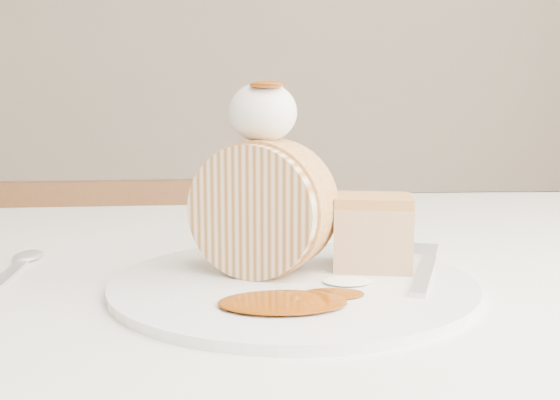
{
  "coord_description": "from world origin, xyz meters",
  "views": [
    {
      "loc": [
        -0.05,
        -0.47,
        0.9
      ],
      "look_at": [
        -0.02,
        0.04,
        0.82
      ],
      "focal_mm": 40.0,
      "sensor_mm": 36.0,
      "label": 1
    }
  ],
  "objects": [
    {
      "name": "roulade_slice",
      "position": [
        -0.04,
        0.06,
        0.81
      ],
      "size": [
        0.13,
        0.1,
        0.11
      ],
      "primitive_type": "cylinder",
      "rotation": [
        1.57,
        0.0,
        -0.43
      ],
      "color": "beige",
      "rests_on": "plate"
    },
    {
      "name": "fork",
      "position": [
        0.1,
        0.03,
        0.76
      ],
      "size": [
        0.09,
        0.18,
        0.0
      ],
      "primitive_type": "cube",
      "rotation": [
        0.0,
        0.0,
        -0.36
      ],
      "color": "silver",
      "rests_on": "plate"
    },
    {
      "name": "table",
      "position": [
        0.0,
        0.2,
        0.66
      ],
      "size": [
        1.4,
        0.9,
        0.75
      ],
      "color": "silver",
      "rests_on": "ground"
    },
    {
      "name": "plate",
      "position": [
        -0.01,
        0.03,
        0.75
      ],
      "size": [
        0.35,
        0.35,
        0.01
      ],
      "primitive_type": "cylinder",
      "rotation": [
        0.0,
        0.0,
        -0.18
      ],
      "color": "white",
      "rests_on": "table"
    },
    {
      "name": "chair_far",
      "position": [
        -0.28,
        0.61,
        0.45
      ],
      "size": [
        0.39,
        0.39,
        0.79
      ],
      "rotation": [
        0.0,
        0.0,
        3.2
      ],
      "color": "brown",
      "rests_on": "ground"
    },
    {
      "name": "cake_chunk",
      "position": [
        0.06,
        0.07,
        0.79
      ],
      "size": [
        0.08,
        0.07,
        0.06
      ],
      "primitive_type": "cube",
      "rotation": [
        0.0,
        0.0,
        -0.18
      ],
      "color": "tan",
      "rests_on": "plate"
    },
    {
      "name": "caramel_pool",
      "position": [
        -0.03,
        -0.04,
        0.76
      ],
      "size": [
        0.1,
        0.08,
        0.0
      ],
      "primitive_type": null,
      "rotation": [
        0.0,
        0.0,
        -0.18
      ],
      "color": "#783105",
      "rests_on": "plate"
    },
    {
      "name": "spoon",
      "position": [
        -0.26,
        0.06,
        0.75
      ],
      "size": [
        0.04,
        0.16,
        0.0
      ],
      "primitive_type": "cube",
      "rotation": [
        0.0,
        0.0,
        0.08
      ],
      "color": "silver",
      "rests_on": "table"
    },
    {
      "name": "caramel_drizzle",
      "position": [
        -0.03,
        0.05,
        0.92
      ],
      "size": [
        0.03,
        0.02,
        0.01
      ],
      "primitive_type": "ellipsoid",
      "color": "#783105",
      "rests_on": "whipped_cream"
    },
    {
      "name": "whipped_cream",
      "position": [
        -0.04,
        0.06,
        0.9
      ],
      "size": [
        0.06,
        0.06,
        0.05
      ],
      "primitive_type": "ellipsoid",
      "color": "white",
      "rests_on": "roulade_slice"
    }
  ]
}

